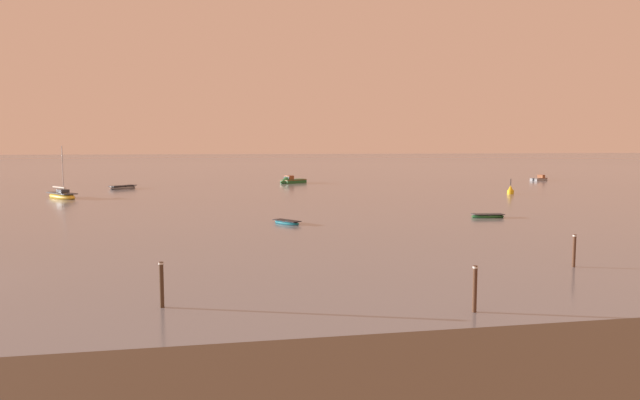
{
  "coord_description": "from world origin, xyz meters",
  "views": [
    {
      "loc": [
        15.18,
        -29.85,
        6.82
      ],
      "look_at": [
        27.39,
        36.33,
        0.31
      ],
      "focal_mm": 32.06,
      "sensor_mm": 36.0,
      "label": 1
    }
  ],
  "objects": [
    {
      "name": "sailboat_moored_0",
      "position": [
        -4.2,
        47.89,
        0.3
      ],
      "size": [
        5.35,
        6.18,
        7.04
      ],
      "rotation": [
        0.0,
        0.0,
        5.36
      ],
      "color": "gold",
      "rests_on": "ground"
    },
    {
      "name": "mooring_post_near",
      "position": [
        25.53,
        -8.58,
        0.91
      ],
      "size": [
        0.22,
        0.22,
        2.14
      ],
      "color": "#4E3323",
      "rests_on": "ground"
    },
    {
      "name": "rowboat_moored_5",
      "position": [
        21.23,
        18.83,
        0.12
      ],
      "size": [
        2.5,
        2.89,
        0.45
      ],
      "rotation": [
        0.0,
        0.0,
        2.21
      ],
      "color": "#197084",
      "rests_on": "ground"
    },
    {
      "name": "rowboat_moored_1",
      "position": [
        40.39,
        19.7,
        0.14
      ],
      "size": [
        3.25,
        1.37,
        0.5
      ],
      "rotation": [
        0.0,
        0.0,
        6.19
      ],
      "color": "#23602D",
      "rests_on": "ground"
    },
    {
      "name": "rowboat_moored_4",
      "position": [
        0.99,
        63.09,
        0.2
      ],
      "size": [
        4.36,
        4.35,
        0.72
      ],
      "rotation": [
        0.0,
        0.0,
        3.92
      ],
      "color": "gray",
      "rests_on": "ground"
    },
    {
      "name": "motorboat_moored_1",
      "position": [
        28.31,
        70.8,
        0.32
      ],
      "size": [
        5.58,
        4.75,
        2.09
      ],
      "rotation": [
        0.0,
        0.0,
        3.76
      ],
      "color": "#23602D",
      "rests_on": "ground"
    },
    {
      "name": "channel_buoy",
      "position": [
        55.61,
        43.13,
        0.46
      ],
      "size": [
        0.9,
        0.9,
        2.3
      ],
      "color": "gold",
      "rests_on": "ground"
    },
    {
      "name": "motorboat_moored_0",
      "position": [
        76.64,
        69.93,
        0.25
      ],
      "size": [
        4.5,
        3.34,
        1.64
      ],
      "rotation": [
        0.0,
        0.0,
        0.49
      ],
      "color": "gray",
      "rests_on": "ground"
    },
    {
      "name": "mooring_post_left",
      "position": [
        12.9,
        -5.57,
        0.92
      ],
      "size": [
        0.22,
        0.22,
        2.16
      ],
      "color": "#473323",
      "rests_on": "ground"
    },
    {
      "name": "mooring_post_right",
      "position": [
        34.87,
        -1.48,
        0.87
      ],
      "size": [
        0.22,
        0.22,
        2.04
      ],
      "color": "#4F3323",
      "rests_on": "ground"
    }
  ]
}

